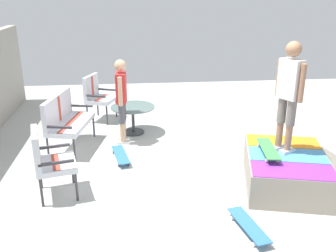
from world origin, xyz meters
TOP-DOWN VIEW (x-y plane):
  - ground_plane at (0.00, 0.00)m, footprint 12.00×12.00m
  - skate_ramp at (-0.66, -1.26)m, footprint 1.93×2.14m
  - patio_bench at (1.13, 2.30)m, footprint 1.33×0.79m
  - patio_chair_near_house at (2.69, 1.85)m, footprint 0.77×0.73m
  - patio_chair_by_wall at (-0.62, 2.28)m, footprint 0.73×0.68m
  - patio_table at (1.77, 1.05)m, footprint 0.90×0.90m
  - person_watching at (1.29, 1.25)m, footprint 0.48×0.26m
  - person_skater at (-0.50, -1.20)m, footprint 0.43×0.34m
  - skateboard_by_bench at (0.50, 1.29)m, footprint 0.82×0.35m
  - skateboard_spare at (-1.74, -0.33)m, footprint 0.82×0.36m
  - skateboard_on_ramp at (-0.60, -0.94)m, footprint 0.82×0.30m

SIDE VIEW (x-z plane):
  - ground_plane at x=0.00m, z-range -0.10..0.00m
  - skateboard_by_bench at x=0.50m, z-range 0.03..0.14m
  - skateboard_spare at x=-1.74m, z-range 0.03..0.14m
  - skate_ramp at x=-0.66m, z-range 0.00..0.51m
  - patio_table at x=1.77m, z-range 0.12..0.69m
  - skateboard_on_ramp at x=-0.60m, z-range 0.54..0.64m
  - patio_chair_near_house at x=2.69m, z-range 0.10..1.12m
  - patio_chair_by_wall at x=-0.62m, z-range 0.10..1.12m
  - patio_bench at x=1.13m, z-range 0.11..1.13m
  - person_watching at x=1.29m, z-range 0.13..1.75m
  - person_skater at x=-0.50m, z-range 0.64..2.29m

